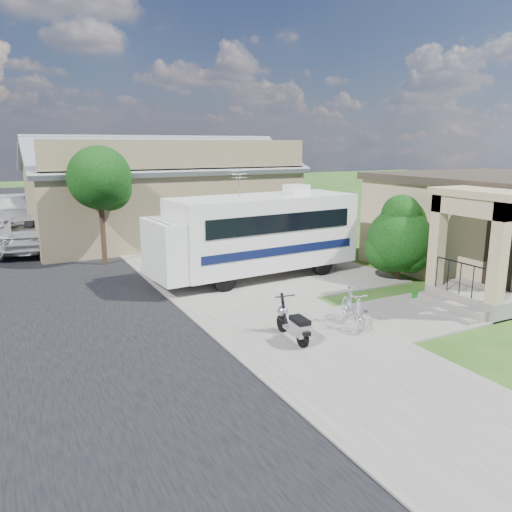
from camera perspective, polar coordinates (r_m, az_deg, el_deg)
name	(u,v)px	position (r m, az deg, el deg)	size (l,w,h in m)	color
ground	(315,319)	(13.66, 6.76, -7.17)	(120.00, 120.00, 0.00)	#194312
sidewalk_slab	(166,252)	(22.02, -10.19, 0.44)	(4.00, 80.00, 0.06)	#67645C
driveway_slab	(280,274)	(18.06, 2.72, -2.07)	(7.00, 6.00, 0.05)	#67645C
walk_slab	(425,312)	(14.80, 18.70, -6.10)	(4.00, 3.00, 0.05)	#67645C
house	(496,223)	(20.35, 25.74, 3.39)	(9.47, 7.80, 3.54)	tan
warehouse	(160,197)	(25.76, -10.89, 6.59)	(12.50, 8.40, 5.04)	#806E50
street_tree_a	(102,181)	(20.02, -17.19, 8.19)	(2.44, 2.40, 4.58)	black
street_tree_b	(67,167)	(29.89, -20.78, 9.51)	(2.44, 2.40, 4.73)	black
street_tree_c	(51,166)	(38.84, -22.40, 9.50)	(2.44, 2.40, 4.42)	black
motorhome	(256,233)	(17.31, 0.02, 2.69)	(7.49, 2.84, 3.76)	silver
shrub	(400,237)	(17.78, 16.10, 2.14)	(2.42, 2.31, 2.97)	black
scooter	(294,325)	(11.90, 4.40, -7.86)	(0.53, 1.51, 0.99)	black
bicycle	(353,310)	(13.08, 11.02, -6.03)	(0.45, 1.58, 0.95)	#A9A9B0
pickup_truck	(32,232)	(24.29, -24.22, 2.49)	(2.64, 5.72, 1.59)	silver
van	(12,213)	(31.23, -26.14, 4.47)	(2.41, 5.94, 1.72)	silver
garden_hose	(419,297)	(15.90, 18.11, -4.50)	(0.41, 0.41, 0.19)	#146715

